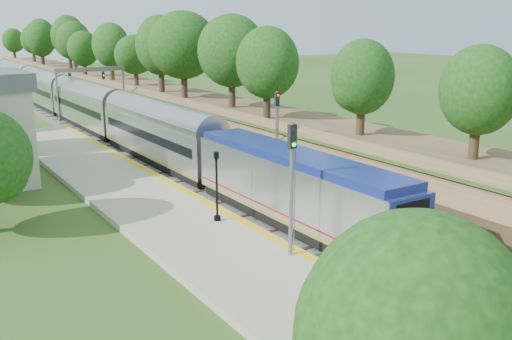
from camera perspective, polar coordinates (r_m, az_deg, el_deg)
ground at (r=25.11m, az=19.27°, el=-12.83°), size 320.00×320.00×0.00m
trackbed at (r=76.77m, az=-17.41°, el=5.41°), size 9.50×170.00×0.28m
platform at (r=33.82m, az=-8.51°, el=-4.69°), size 6.40×68.00×0.38m
yellow_stripe at (r=34.95m, az=-4.26°, el=-3.59°), size 0.55×68.00×0.01m
embankment at (r=79.14m, az=-11.66°, el=7.40°), size 10.64×170.00×11.70m
signal_gantry at (r=71.57m, az=-16.21°, el=8.73°), size 8.40×0.38×6.20m
trees_behind_platform at (r=35.25m, az=-20.85°, el=2.61°), size 7.82×53.32×7.21m
train at (r=74.02m, az=-18.58°, el=6.63°), size 2.81×112.74×4.13m
lamppost_mid at (r=19.10m, az=24.11°, el=-13.70°), size 0.48×0.48×4.86m
lamppost_far at (r=31.88m, az=-3.94°, el=-2.03°), size 0.39×0.39×3.97m
signal_platform at (r=26.52m, az=3.58°, el=-0.49°), size 0.38×0.30×6.46m
signal_farside at (r=43.10m, az=2.09°, el=4.69°), size 0.34×0.27×6.19m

